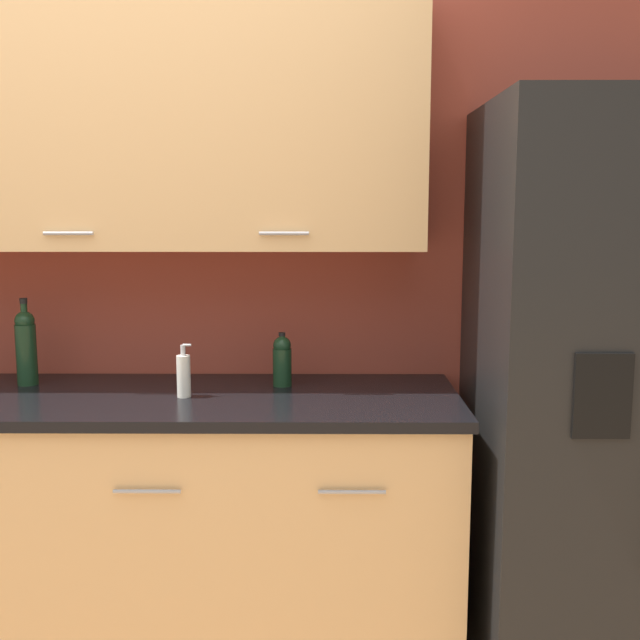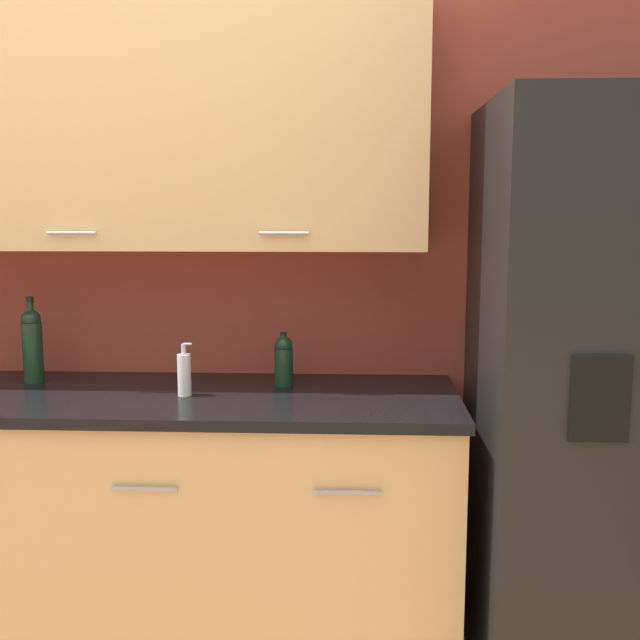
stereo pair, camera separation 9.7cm
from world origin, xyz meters
name	(u,v)px [view 1 (the left image)]	position (x,y,z in m)	size (l,w,h in m)	color
wall_back	(94,225)	(0.00, 1.26, 1.48)	(10.00, 0.39, 2.60)	#993D2D
counter_unit	(84,523)	(0.01, 0.98, 0.47)	(2.54, 0.64, 0.92)	black
refrigerator	(625,396)	(1.81, 0.92, 0.93)	(0.94, 0.76, 1.86)	black
wine_bottle	(26,346)	(-0.21, 1.11, 1.06)	(0.07, 0.07, 0.31)	black
soap_dispenser	(184,375)	(0.38, 0.93, 1.00)	(0.05, 0.05, 0.18)	silver
oil_bottle	(282,360)	(0.69, 1.10, 1.02)	(0.07, 0.07, 0.19)	black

